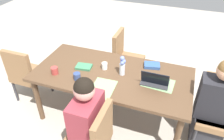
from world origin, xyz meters
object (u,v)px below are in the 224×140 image
chair_far_left_far (125,56)px  book_blue_cover (152,65)px  chair_head_right_left_near (217,109)px  laptop_head_right_left_near (155,81)px  person_head_right_left_near (213,110)px  coffee_mug_near_right (55,71)px  book_red_cover (84,67)px  chair_head_left_right_near (26,73)px  flower_vase (122,65)px  coffee_mug_near_left (105,66)px  chair_near_left_mid (92,138)px  dining_table (112,78)px  person_near_left_mid (88,130)px  coffee_mug_centre_left (77,76)px

chair_far_left_far → book_blue_cover: chair_far_left_far is taller
chair_head_right_left_near → laptop_head_right_left_near: 0.81m
person_head_right_left_near → coffee_mug_near_right: (-1.90, -0.23, 0.25)m
person_head_right_left_near → book_red_cover: bearing=179.7°
chair_head_left_right_near → chair_far_left_far: bearing=37.7°
coffee_mug_near_right → chair_head_right_left_near: bearing=8.9°
chair_head_left_right_near → flower_vase: (1.41, 0.13, 0.37)m
person_head_right_left_near → coffee_mug_near_left: size_ratio=13.76×
coffee_mug_near_right → laptop_head_right_left_near: bearing=10.1°
flower_vase → coffee_mug_near_right: bearing=-161.0°
chair_near_left_mid → chair_head_left_right_near: bearing=152.2°
coffee_mug_near_right → flower_vase: bearing=19.0°
chair_head_right_left_near → coffee_mug_near_right: chair_head_right_left_near is taller
dining_table → coffee_mug_near_left: bearing=153.2°
flower_vase → coffee_mug_near_right: flower_vase is taller
chair_head_right_left_near → coffee_mug_near_left: (-1.42, 0.00, 0.28)m
person_near_left_mid → coffee_mug_near_left: (-0.13, 0.83, 0.25)m
chair_head_left_right_near → coffee_mug_near_right: 0.69m
person_near_left_mid → book_red_cover: (-0.40, 0.76, 0.22)m
chair_head_left_right_near → laptop_head_right_left_near: 1.85m
flower_vase → coffee_mug_near_left: flower_vase is taller
chair_head_left_right_near → coffee_mug_near_right: chair_head_left_right_near is taller
chair_head_right_left_near → chair_far_left_far: (-1.37, 0.77, 0.00)m
chair_far_left_far → flower_vase: 0.91m
coffee_mug_near_left → coffee_mug_centre_left: 0.39m
dining_table → chair_head_right_left_near: size_ratio=2.19×
chair_far_left_far → coffee_mug_near_right: bearing=-118.7°
dining_table → chair_far_left_far: chair_far_left_far is taller
chair_head_right_left_near → chair_head_left_right_near: (-2.58, -0.16, 0.00)m
chair_head_right_left_near → coffee_mug_centre_left: bearing=-169.1°
person_head_right_left_near → coffee_mug_near_left: bearing=176.7°
dining_table → book_red_cover: (-0.39, -0.01, 0.09)m
dining_table → flower_vase: (0.13, 0.03, 0.21)m
coffee_mug_near_right → book_blue_cover: bearing=26.8°
chair_head_right_left_near → book_blue_cover: (-0.85, 0.26, 0.26)m
chair_near_left_mid → chair_head_left_right_near: (-1.37, 0.72, 0.00)m
person_near_left_mid → flower_vase: bearing=81.7°
person_head_right_left_near → flower_vase: bearing=177.8°
coffee_mug_near_right → person_head_right_left_near: bearing=6.9°
coffee_mug_near_left → coffee_mug_near_right: coffee_mug_near_right is taller
chair_head_left_right_near → book_red_cover: bearing=6.0°
chair_near_left_mid → chair_far_left_far: 1.66m
dining_table → book_red_cover: book_red_cover is taller
laptop_head_right_left_near → chair_far_left_far: bearing=125.9°
chair_near_left_mid → coffee_mug_near_right: bearing=142.5°
dining_table → coffee_mug_near_right: bearing=-159.8°
person_near_left_mid → chair_far_left_far: person_near_left_mid is taller
chair_far_left_far → coffee_mug_centre_left: chair_far_left_far is taller
coffee_mug_near_left → book_red_cover: (-0.26, -0.07, -0.03)m
person_head_right_left_near → coffee_mug_centre_left: size_ratio=13.55×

